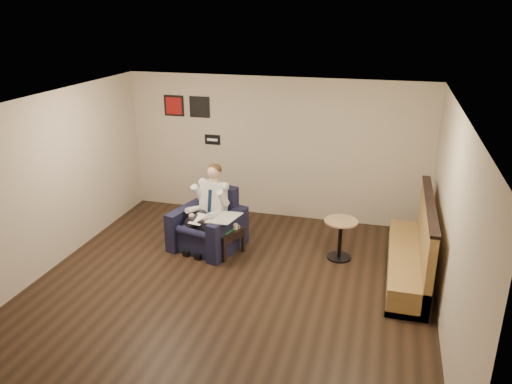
% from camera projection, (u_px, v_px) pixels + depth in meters
% --- Properties ---
extents(ground, '(6.00, 6.00, 0.00)m').
position_uv_depth(ground, '(229.00, 289.00, 7.58)').
color(ground, black).
rests_on(ground, ground).
extents(wall_back, '(6.00, 0.02, 2.80)m').
position_uv_depth(wall_back, '(275.00, 149.00, 9.80)').
color(wall_back, beige).
rests_on(wall_back, ground).
extents(wall_front, '(6.00, 0.02, 2.80)m').
position_uv_depth(wall_front, '(120.00, 325.00, 4.38)').
color(wall_front, beige).
rests_on(wall_front, ground).
extents(wall_left, '(0.02, 6.00, 2.80)m').
position_uv_depth(wall_left, '(46.00, 185.00, 7.82)').
color(wall_left, beige).
rests_on(wall_left, ground).
extents(wall_right, '(0.02, 6.00, 2.80)m').
position_uv_depth(wall_right, '(451.00, 226.00, 6.35)').
color(wall_right, beige).
rests_on(wall_right, ground).
extents(ceiling, '(6.00, 6.00, 0.02)m').
position_uv_depth(ceiling, '(225.00, 105.00, 6.60)').
color(ceiling, white).
rests_on(ceiling, wall_back).
extents(seating_sign, '(0.32, 0.02, 0.20)m').
position_uv_depth(seating_sign, '(212.00, 140.00, 10.07)').
color(seating_sign, black).
rests_on(seating_sign, wall_back).
extents(art_print_left, '(0.42, 0.03, 0.42)m').
position_uv_depth(art_print_left, '(174.00, 106.00, 10.04)').
color(art_print_left, maroon).
rests_on(art_print_left, wall_back).
extents(art_print_right, '(0.42, 0.03, 0.42)m').
position_uv_depth(art_print_right, '(200.00, 107.00, 9.91)').
color(art_print_right, black).
rests_on(art_print_right, wall_back).
extents(armchair, '(1.30, 1.30, 1.03)m').
position_uv_depth(armchair, '(207.00, 220.00, 8.72)').
color(armchair, black).
rests_on(armchair, ground).
extents(seated_man, '(0.90, 1.14, 1.41)m').
position_uv_depth(seated_man, '(202.00, 213.00, 8.54)').
color(seated_man, silver).
rests_on(seated_man, armchair).
extents(lap_papers, '(0.29, 0.37, 0.01)m').
position_uv_depth(lap_papers, '(199.00, 219.00, 8.48)').
color(lap_papers, white).
rests_on(lap_papers, seated_man).
extents(newspaper, '(0.55, 0.64, 0.01)m').
position_uv_depth(newspaper, '(224.00, 218.00, 8.36)').
color(newspaper, silver).
rests_on(newspaper, armchair).
extents(side_table, '(0.74, 0.74, 0.46)m').
position_uv_depth(side_table, '(223.00, 241.00, 8.61)').
color(side_table, black).
rests_on(side_table, ground).
extents(green_folder, '(0.53, 0.44, 0.01)m').
position_uv_depth(green_folder, '(220.00, 228.00, 8.53)').
color(green_folder, green).
rests_on(green_folder, side_table).
extents(coffee_mug, '(0.11, 0.11, 0.10)m').
position_uv_depth(coffee_mug, '(235.00, 226.00, 8.49)').
color(coffee_mug, white).
rests_on(coffee_mug, side_table).
extents(smartphone, '(0.16, 0.14, 0.01)m').
position_uv_depth(smartphone, '(231.00, 226.00, 8.61)').
color(smartphone, black).
rests_on(smartphone, side_table).
extents(banquette, '(0.60, 2.50, 1.28)m').
position_uv_depth(banquette, '(410.00, 240.00, 7.71)').
color(banquette, olive).
rests_on(banquette, ground).
extents(cafe_table, '(0.69, 0.69, 0.70)m').
position_uv_depth(cafe_table, '(340.00, 239.00, 8.39)').
color(cafe_table, tan).
rests_on(cafe_table, ground).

